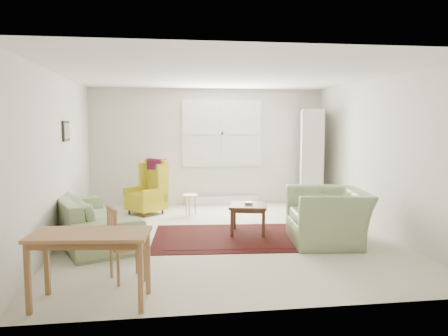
{
  "coord_description": "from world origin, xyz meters",
  "views": [
    {
      "loc": [
        -0.99,
        -6.65,
        1.79
      ],
      "look_at": [
        0.0,
        0.3,
        1.05
      ],
      "focal_mm": 35.0,
      "sensor_mm": 36.0,
      "label": 1
    }
  ],
  "objects": [
    {
      "name": "room",
      "position": [
        0.02,
        0.21,
        1.26
      ],
      "size": [
        5.04,
        5.54,
        2.51
      ],
      "color": "beige",
      "rests_on": "ground"
    },
    {
      "name": "rug",
      "position": [
        0.18,
        -0.11,
        0.01
      ],
      "size": [
        2.79,
        1.91,
        0.03
      ],
      "primitive_type": null,
      "rotation": [
        0.0,
        0.0,
        -0.08
      ],
      "color": "black",
      "rests_on": "ground"
    },
    {
      "name": "sofa",
      "position": [
        -2.1,
        0.09,
        0.48
      ],
      "size": [
        1.78,
        2.56,
        0.96
      ],
      "primitive_type": "imported",
      "rotation": [
        0.0,
        0.0,
        1.97
      ],
      "color": "gray",
      "rests_on": "ground"
    },
    {
      "name": "armchair",
      "position": [
        1.44,
        -0.56,
        0.48
      ],
      "size": [
        1.2,
        1.34,
        0.95
      ],
      "primitive_type": "imported",
      "rotation": [
        0.0,
        0.0,
        -1.69
      ],
      "color": "gray",
      "rests_on": "ground"
    },
    {
      "name": "wingback_chair",
      "position": [
        -1.32,
        1.88,
        0.54
      ],
      "size": [
        0.9,
        0.9,
        1.08
      ],
      "primitive_type": null,
      "rotation": [
        0.0,
        0.0,
        -0.88
      ],
      "color": "gold",
      "rests_on": "ground"
    },
    {
      "name": "coffee_table",
      "position": [
        0.37,
        0.13,
        0.24
      ],
      "size": [
        0.71,
        0.71,
        0.48
      ],
      "primitive_type": null,
      "rotation": [
        0.0,
        0.0,
        -0.24
      ],
      "color": "#492A16",
      "rests_on": "ground"
    },
    {
      "name": "stool",
      "position": [
        -0.47,
        1.69,
        0.2
      ],
      "size": [
        0.37,
        0.37,
        0.4
      ],
      "primitive_type": null,
      "rotation": [
        0.0,
        0.0,
        0.29
      ],
      "color": "white",
      "rests_on": "ground"
    },
    {
      "name": "cabinet",
      "position": [
        2.1,
        2.07,
        1.02
      ],
      "size": [
        0.63,
        0.9,
        2.05
      ],
      "primitive_type": null,
      "rotation": [
        0.0,
        0.0,
        -0.26
      ],
      "color": "silver",
      "rests_on": "ground"
    },
    {
      "name": "desk",
      "position": [
        -1.69,
        -2.35,
        0.36
      ],
      "size": [
        1.19,
        0.69,
        0.72
      ],
      "primitive_type": null,
      "rotation": [
        0.0,
        0.0,
        -0.11
      ],
      "color": "#9F6E40",
      "rests_on": "ground"
    },
    {
      "name": "desk_chair",
      "position": [
        -1.39,
        -1.72,
        0.43
      ],
      "size": [
        0.48,
        0.48,
        0.85
      ],
      "primitive_type": null,
      "rotation": [
        0.0,
        0.0,
        1.93
      ],
      "color": "#9F6E40",
      "rests_on": "ground"
    }
  ]
}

